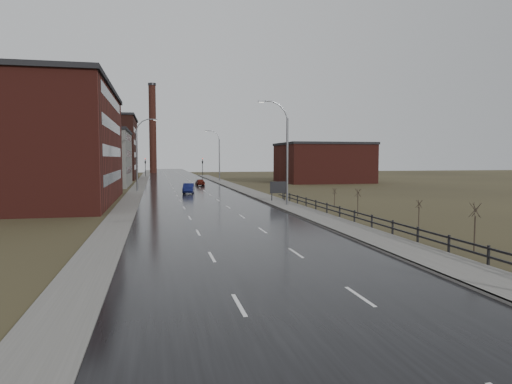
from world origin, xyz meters
name	(u,v)px	position (x,y,z in m)	size (l,w,h in m)	color
ground	(346,346)	(0.00, 0.00, 0.00)	(320.00, 320.00, 0.00)	#2D2819
road	(190,191)	(0.00, 60.00, 0.03)	(14.00, 300.00, 0.06)	black
sidewalk_right	(288,206)	(8.60, 35.00, 0.09)	(3.20, 180.00, 0.18)	#595651
curb_right	(274,207)	(7.08, 35.00, 0.09)	(0.16, 180.00, 0.18)	slate
sidewalk_left	(135,192)	(-8.20, 60.00, 0.06)	(2.40, 260.00, 0.12)	#595651
warehouse_near	(12,144)	(-20.99, 45.00, 6.76)	(22.44, 28.56, 13.50)	#471914
warehouse_mid	(85,158)	(-17.99, 78.00, 5.26)	(16.32, 20.40, 10.50)	slate
warehouse_far	(81,148)	(-22.99, 108.00, 7.76)	(26.52, 24.48, 15.50)	#331611
building_right	(323,163)	(30.30, 82.00, 4.26)	(18.36, 16.32, 8.50)	#471914
smokestack	(153,128)	(-6.00, 150.00, 15.50)	(2.70, 2.70, 30.70)	#331611
streetlight_right_mid	(285,152)	(8.50, 36.00, 5.84)	(3.36, 0.28, 11.35)	slate
streetlight_left	(139,154)	(-7.70, 62.00, 5.84)	(3.36, 0.28, 11.35)	slate
streetlight_right_far	(218,155)	(8.50, 90.00, 5.84)	(3.36, 0.28, 11.35)	slate
guardrail	(376,221)	(10.30, 18.31, 0.71)	(0.10, 53.05, 1.10)	black
shrub_c	(475,226)	(12.15, 10.36, 1.47)	(0.65, 0.69, 2.77)	#382D23
shrub_d	(419,213)	(14.29, 19.28, 1.11)	(0.50, 0.52, 2.09)	#382D23
shrub_e	(358,201)	(12.77, 26.72, 1.31)	(0.58, 0.61, 2.47)	#382D23
shrub_f	(334,197)	(13.38, 33.76, 1.08)	(0.49, 0.51, 2.04)	#382D23
billboard	(278,188)	(9.10, 40.83, 1.66)	(2.01, 0.17, 2.44)	black
traffic_light_left	(145,160)	(-8.00, 120.00, 4.60)	(0.58, 2.73, 5.30)	black
traffic_light_right	(202,160)	(8.00, 120.00, 4.60)	(0.58, 2.73, 5.30)	black
car_near	(189,189)	(-0.43, 56.22, 0.72)	(1.52, 4.37, 1.44)	#0E1347
car_far	(200,182)	(2.99, 74.58, 0.63)	(1.50, 3.73, 1.27)	#52150D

